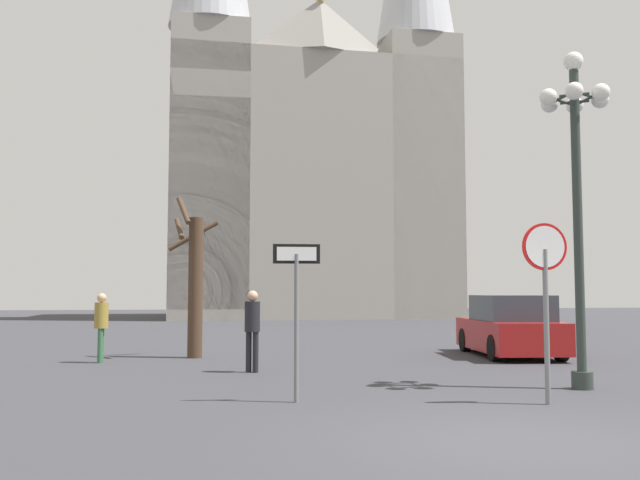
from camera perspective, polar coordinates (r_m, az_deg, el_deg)
ground_plane at (r=8.28m, az=15.93°, el=-15.66°), size 120.00×120.00×0.00m
cathedral at (r=46.70m, az=-0.83°, el=8.18°), size 18.64×11.94×36.03m
stop_sign at (r=10.93m, az=17.99°, el=-3.01°), size 0.71×0.08×2.69m
one_way_arrow_sign at (r=10.60m, az=-1.95°, el=-4.74°), size 0.72×0.07×2.39m
street_lamp at (r=13.02m, az=20.28°, el=5.57°), size 1.29×1.16×5.90m
bare_tree at (r=17.99m, az=-10.25°, el=-3.31°), size 1.32×1.32×4.11m
parked_car_near_red at (r=18.82m, az=15.30°, el=-6.96°), size 2.27×4.31×1.57m
pedestrian_walking at (r=14.59m, az=-5.57°, el=-6.77°), size 0.32×0.32×1.69m
pedestrian_standing at (r=17.27m, az=-17.49°, el=-6.33°), size 0.32×0.32×1.63m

